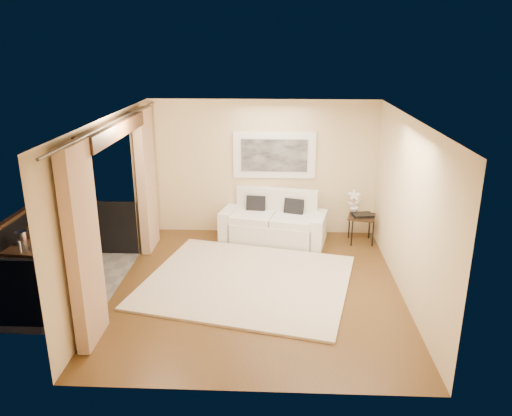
# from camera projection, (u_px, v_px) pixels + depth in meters

# --- Properties ---
(floor) EXTENTS (5.00, 5.00, 0.00)m
(floor) POSITION_uv_depth(u_px,v_px,m) (258.00, 287.00, 8.00)
(floor) COLOR brown
(floor) RESTS_ON ground
(room_shell) EXTENTS (5.00, 6.40, 5.00)m
(room_shell) POSITION_uv_depth(u_px,v_px,m) (113.00, 130.00, 7.28)
(room_shell) COLOR white
(room_shell) RESTS_ON ground
(balcony) EXTENTS (1.81, 2.60, 1.17)m
(balcony) POSITION_uv_depth(u_px,v_px,m) (54.00, 273.00, 8.08)
(balcony) COLOR #605B56
(balcony) RESTS_ON ground
(curtains) EXTENTS (0.16, 4.80, 2.64)m
(curtains) POSITION_uv_depth(u_px,v_px,m) (121.00, 207.00, 7.66)
(curtains) COLOR tan
(curtains) RESTS_ON ground
(artwork) EXTENTS (1.62, 0.07, 0.92)m
(artwork) POSITION_uv_depth(u_px,v_px,m) (274.00, 155.00, 9.80)
(artwork) COLOR white
(artwork) RESTS_ON room_shell
(rug) EXTENTS (3.76, 3.45, 0.04)m
(rug) POSITION_uv_depth(u_px,v_px,m) (247.00, 281.00, 8.16)
(rug) COLOR beige
(rug) RESTS_ON floor
(sofa) EXTENTS (2.15, 1.27, 0.97)m
(sofa) POSITION_uv_depth(u_px,v_px,m) (274.00, 223.00, 9.86)
(sofa) COLOR white
(sofa) RESTS_ON floor
(side_table) EXTENTS (0.60, 0.60, 0.54)m
(side_table) POSITION_uv_depth(u_px,v_px,m) (362.00, 219.00, 9.65)
(side_table) COLOR black
(side_table) RESTS_ON floor
(tray) EXTENTS (0.42, 0.34, 0.05)m
(tray) POSITION_uv_depth(u_px,v_px,m) (363.00, 215.00, 9.61)
(tray) COLOR black
(tray) RESTS_ON side_table
(orchid) EXTENTS (0.28, 0.21, 0.49)m
(orchid) POSITION_uv_depth(u_px,v_px,m) (354.00, 202.00, 9.67)
(orchid) COLOR white
(orchid) RESTS_ON side_table
(bistro_table) EXTENTS (0.68, 0.68, 0.73)m
(bistro_table) POSITION_uv_depth(u_px,v_px,m) (30.00, 252.00, 7.73)
(bistro_table) COLOR black
(bistro_table) RESTS_ON balcony
(balcony_chair_far) EXTENTS (0.50, 0.50, 0.93)m
(balcony_chair_far) POSITION_uv_depth(u_px,v_px,m) (44.00, 247.00, 8.22)
(balcony_chair_far) COLOR black
(balcony_chair_far) RESTS_ON balcony
(balcony_chair_near) EXTENTS (0.51, 0.52, 1.09)m
(balcony_chair_near) POSITION_uv_depth(u_px,v_px,m) (78.00, 258.00, 7.55)
(balcony_chair_near) COLOR black
(balcony_chair_near) RESTS_ON balcony
(ice_bucket) EXTENTS (0.18, 0.18, 0.20)m
(ice_bucket) POSITION_uv_depth(u_px,v_px,m) (21.00, 237.00, 7.80)
(ice_bucket) COLOR white
(ice_bucket) RESTS_ON bistro_table
(candle) EXTENTS (0.06, 0.06, 0.07)m
(candle) POSITION_uv_depth(u_px,v_px,m) (38.00, 242.00, 7.81)
(candle) COLOR red
(candle) RESTS_ON bistro_table
(vase) EXTENTS (0.04, 0.04, 0.18)m
(vase) POSITION_uv_depth(u_px,v_px,m) (20.00, 247.00, 7.46)
(vase) COLOR silver
(vase) RESTS_ON bistro_table
(glass_a) EXTENTS (0.06, 0.06, 0.12)m
(glass_a) POSITION_uv_depth(u_px,v_px,m) (34.00, 245.00, 7.61)
(glass_a) COLOR white
(glass_a) RESTS_ON bistro_table
(glass_b) EXTENTS (0.06, 0.06, 0.12)m
(glass_b) POSITION_uv_depth(u_px,v_px,m) (37.00, 244.00, 7.66)
(glass_b) COLOR silver
(glass_b) RESTS_ON bistro_table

